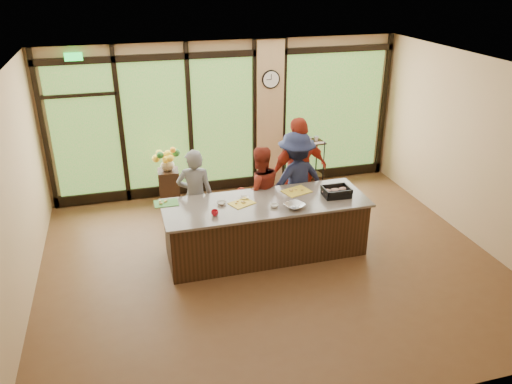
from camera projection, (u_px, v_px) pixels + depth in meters
floor at (271, 262)px, 7.86m from camera, size 7.00×7.00×0.00m
ceiling at (274, 70)px, 6.61m from camera, size 7.00×7.00×0.00m
back_wall at (227, 118)px, 9.86m from camera, size 7.00×0.00×7.00m
left_wall at (11, 203)px, 6.39m from camera, size 0.00×6.00×6.00m
right_wall at (478, 152)px, 8.08m from camera, size 0.00×6.00×6.00m
window_wall at (236, 123)px, 9.91m from camera, size 6.90×0.12×3.00m
island_base at (266, 229)px, 7.94m from camera, size 3.10×1.00×0.88m
countertop at (266, 203)px, 7.75m from camera, size 3.20×1.10×0.04m
wall_clock at (271, 79)px, 9.64m from camera, size 0.36×0.04×0.36m
cook_left at (195, 196)px, 8.18m from camera, size 0.66×0.50×1.63m
cook_midleft at (260, 191)px, 8.41m from camera, size 0.81×0.66×1.58m
cook_midright at (299, 172)px, 8.68m from camera, size 1.23×0.75×1.96m
cook_right at (296, 180)px, 8.62m from camera, size 1.24×0.87×1.75m
roasting_pan at (336, 194)px, 7.93m from camera, size 0.44×0.35×0.07m
mixing_bowl at (295, 206)px, 7.53m from camera, size 0.38×0.38×0.07m
cutting_board_left at (166, 203)px, 7.69m from camera, size 0.37×0.28×0.01m
cutting_board_center at (242, 203)px, 7.68m from camera, size 0.44×0.39×0.01m
cutting_board_right at (297, 191)px, 8.09m from camera, size 0.50×0.43×0.01m
prep_bowl_near at (222, 203)px, 7.65m from camera, size 0.16×0.16×0.04m
prep_bowl_mid at (274, 206)px, 7.57m from camera, size 0.16×0.16×0.04m
prep_bowl_far at (244, 198)px, 7.84m from camera, size 0.16×0.16×0.03m
red_ramekin at (215, 213)px, 7.31m from camera, size 0.14×0.14×0.08m
flower_stand at (169, 189)px, 9.48m from camera, size 0.41×0.41×0.77m
flower_vase at (167, 164)px, 9.26m from camera, size 0.30×0.30×0.27m
bar_cart at (305, 156)px, 10.39m from camera, size 0.81×0.51×1.05m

